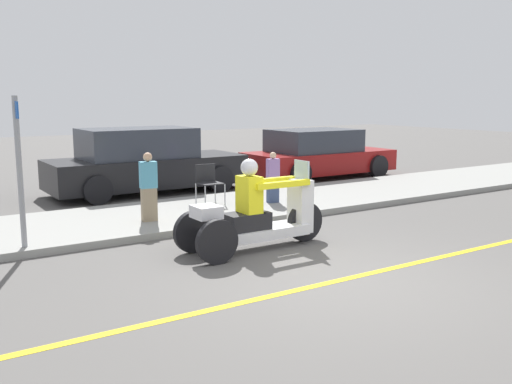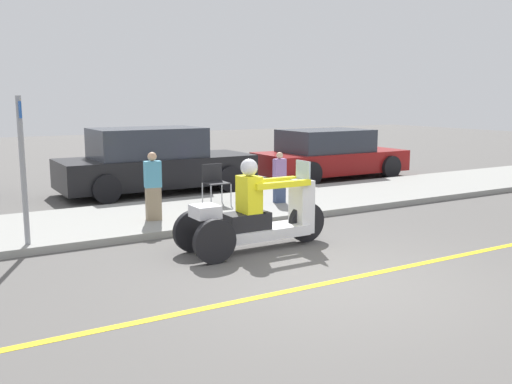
# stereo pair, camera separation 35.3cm
# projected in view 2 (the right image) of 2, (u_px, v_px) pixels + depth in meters

# --- Properties ---
(ground_plane) EXTENTS (60.00, 60.00, 0.00)m
(ground_plane) POSITION_uv_depth(u_px,v_px,m) (336.00, 281.00, 7.19)
(ground_plane) COLOR #565451
(lane_stripe) EXTENTS (24.00, 0.12, 0.01)m
(lane_stripe) POSITION_uv_depth(u_px,v_px,m) (330.00, 282.00, 7.15)
(lane_stripe) COLOR gold
(lane_stripe) RESTS_ON ground
(sidewalk_strip) EXTENTS (28.00, 2.80, 0.12)m
(sidewalk_strip) POSITION_uv_depth(u_px,v_px,m) (187.00, 213.00, 11.08)
(sidewalk_strip) COLOR gray
(sidewalk_strip) RESTS_ON ground
(motorcycle_trike) EXTENTS (2.45, 0.81, 1.40)m
(motorcycle_trike) POSITION_uv_depth(u_px,v_px,m) (256.00, 218.00, 8.62)
(motorcycle_trike) COLOR black
(motorcycle_trike) RESTS_ON ground
(spectator_by_tree) EXTENTS (0.26, 0.17, 1.06)m
(spectator_by_tree) POSITION_uv_depth(u_px,v_px,m) (279.00, 178.00, 11.81)
(spectator_by_tree) COLOR #38476B
(spectator_by_tree) RESTS_ON sidewalk_strip
(spectator_near_curb) EXTENTS (0.31, 0.22, 1.22)m
(spectator_near_curb) POSITION_uv_depth(u_px,v_px,m) (153.00, 187.00, 10.13)
(spectator_near_curb) COLOR gray
(spectator_near_curb) RESTS_ON sidewalk_strip
(folding_chair_curbside) EXTENTS (0.48, 0.48, 0.82)m
(folding_chair_curbside) POSITION_uv_depth(u_px,v_px,m) (214.00, 180.00, 11.65)
(folding_chair_curbside) COLOR #A5A8AD
(folding_chair_curbside) RESTS_ON sidewalk_strip
(parked_car_lot_right) EXTENTS (4.67, 1.99, 1.57)m
(parked_car_lot_right) POSITION_uv_depth(u_px,v_px,m) (154.00, 162.00, 13.81)
(parked_car_lot_right) COLOR black
(parked_car_lot_right) RESTS_ON ground
(parked_car_lot_center) EXTENTS (4.34, 2.08, 1.39)m
(parked_car_lot_center) POSITION_uv_depth(u_px,v_px,m) (329.00, 155.00, 16.25)
(parked_car_lot_center) COLOR maroon
(parked_car_lot_center) RESTS_ON ground
(street_sign) EXTENTS (0.08, 0.36, 2.20)m
(street_sign) POSITION_uv_depth(u_px,v_px,m) (23.00, 165.00, 8.34)
(street_sign) COLOR gray
(street_sign) RESTS_ON sidewalk_strip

